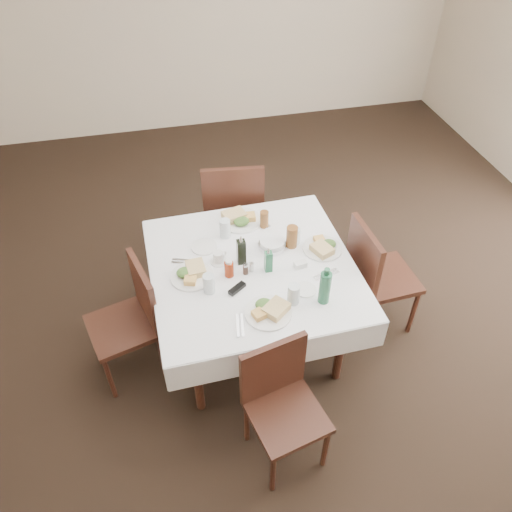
{
  "coord_description": "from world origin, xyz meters",
  "views": [
    {
      "loc": [
        -0.75,
        -2.43,
        3.06
      ],
      "look_at": [
        -0.19,
        -0.0,
        0.8
      ],
      "focal_mm": 35.0,
      "sensor_mm": 36.0,
      "label": 1
    }
  ],
  "objects_px": {
    "coffee_mug": "(219,258)",
    "chair_south": "(280,397)",
    "chair_west": "(133,315)",
    "water_e": "(295,236)",
    "water_s": "(294,294)",
    "bread_basket": "(272,244)",
    "water_w": "(209,284)",
    "green_bottle": "(325,287)",
    "ketchup_bottle": "(229,268)",
    "dining_table": "(253,274)",
    "oil_cruet_dark": "(241,251)",
    "chair_east": "(374,272)",
    "water_n": "(225,228)",
    "oil_cruet_green": "(268,261)",
    "chair_north": "(233,206)"
  },
  "relations": [
    {
      "from": "bread_basket",
      "to": "water_w",
      "type": "bearing_deg",
      "value": -146.99
    },
    {
      "from": "dining_table",
      "to": "water_e",
      "type": "xyz_separation_m",
      "value": [
        0.34,
        0.16,
        0.14
      ]
    },
    {
      "from": "oil_cruet_green",
      "to": "ketchup_bottle",
      "type": "height_order",
      "value": "oil_cruet_green"
    },
    {
      "from": "water_e",
      "to": "green_bottle",
      "type": "relative_size",
      "value": 0.45
    },
    {
      "from": "dining_table",
      "to": "oil_cruet_dark",
      "type": "distance_m",
      "value": 0.2
    },
    {
      "from": "water_w",
      "to": "green_bottle",
      "type": "relative_size",
      "value": 0.5
    },
    {
      "from": "oil_cruet_dark",
      "to": "green_bottle",
      "type": "distance_m",
      "value": 0.63
    },
    {
      "from": "dining_table",
      "to": "green_bottle",
      "type": "height_order",
      "value": "green_bottle"
    },
    {
      "from": "bread_basket",
      "to": "oil_cruet_green",
      "type": "relative_size",
      "value": 0.97
    },
    {
      "from": "oil_cruet_green",
      "to": "ketchup_bottle",
      "type": "xyz_separation_m",
      "value": [
        -0.26,
        0.01,
        -0.02
      ]
    },
    {
      "from": "water_w",
      "to": "oil_cruet_dark",
      "type": "height_order",
      "value": "oil_cruet_dark"
    },
    {
      "from": "chair_west",
      "to": "water_e",
      "type": "bearing_deg",
      "value": 9.5
    },
    {
      "from": "water_e",
      "to": "green_bottle",
      "type": "height_order",
      "value": "green_bottle"
    },
    {
      "from": "bread_basket",
      "to": "chair_east",
      "type": "bearing_deg",
      "value": -14.56
    },
    {
      "from": "dining_table",
      "to": "water_w",
      "type": "bearing_deg",
      "value": -152.23
    },
    {
      "from": "chair_east",
      "to": "water_e",
      "type": "bearing_deg",
      "value": 160.12
    },
    {
      "from": "chair_south",
      "to": "dining_table",
      "type": "bearing_deg",
      "value": 88.11
    },
    {
      "from": "water_w",
      "to": "dining_table",
      "type": "bearing_deg",
      "value": 27.77
    },
    {
      "from": "chair_west",
      "to": "coffee_mug",
      "type": "height_order",
      "value": "chair_west"
    },
    {
      "from": "chair_west",
      "to": "oil_cruet_dark",
      "type": "xyz_separation_m",
      "value": [
        0.77,
        0.09,
        0.35
      ]
    },
    {
      "from": "dining_table",
      "to": "coffee_mug",
      "type": "xyz_separation_m",
      "value": [
        -0.21,
        0.09,
        0.12
      ]
    },
    {
      "from": "water_s",
      "to": "oil_cruet_green",
      "type": "xyz_separation_m",
      "value": [
        -0.08,
        0.31,
        0.01
      ]
    },
    {
      "from": "green_bottle",
      "to": "oil_cruet_green",
      "type": "bearing_deg",
      "value": 127.78
    },
    {
      "from": "dining_table",
      "to": "oil_cruet_dark",
      "type": "xyz_separation_m",
      "value": [
        -0.07,
        0.05,
        0.18
      ]
    },
    {
      "from": "water_s",
      "to": "chair_east",
      "type": "bearing_deg",
      "value": 25.26
    },
    {
      "from": "chair_south",
      "to": "water_e",
      "type": "bearing_deg",
      "value": 69.92
    },
    {
      "from": "dining_table",
      "to": "water_s",
      "type": "distance_m",
      "value": 0.44
    },
    {
      "from": "dining_table",
      "to": "coffee_mug",
      "type": "height_order",
      "value": "coffee_mug"
    },
    {
      "from": "chair_north",
      "to": "bread_basket",
      "type": "distance_m",
      "value": 0.81
    },
    {
      "from": "water_n",
      "to": "dining_table",
      "type": "bearing_deg",
      "value": -70.77
    },
    {
      "from": "chair_west",
      "to": "bread_basket",
      "type": "xyz_separation_m",
      "value": [
        1.01,
        0.18,
        0.27
      ]
    },
    {
      "from": "dining_table",
      "to": "bread_basket",
      "type": "bearing_deg",
      "value": 41.18
    },
    {
      "from": "chair_east",
      "to": "dining_table",
      "type": "bearing_deg",
      "value": 177.75
    },
    {
      "from": "water_n",
      "to": "chair_west",
      "type": "bearing_deg",
      "value": -151.95
    },
    {
      "from": "coffee_mug",
      "to": "chair_south",
      "type": "bearing_deg",
      "value": -78.88
    },
    {
      "from": "dining_table",
      "to": "water_n",
      "type": "bearing_deg",
      "value": 109.23
    },
    {
      "from": "oil_cruet_dark",
      "to": "ketchup_bottle",
      "type": "height_order",
      "value": "oil_cruet_dark"
    },
    {
      "from": "dining_table",
      "to": "oil_cruet_dark",
      "type": "bearing_deg",
      "value": 140.75
    },
    {
      "from": "bread_basket",
      "to": "coffee_mug",
      "type": "bearing_deg",
      "value": -170.88
    },
    {
      "from": "chair_south",
      "to": "chair_east",
      "type": "bearing_deg",
      "value": 41.48
    },
    {
      "from": "oil_cruet_dark",
      "to": "oil_cruet_green",
      "type": "xyz_separation_m",
      "value": [
        0.16,
        -0.12,
        -0.02
      ]
    },
    {
      "from": "coffee_mug",
      "to": "green_bottle",
      "type": "height_order",
      "value": "green_bottle"
    },
    {
      "from": "ketchup_bottle",
      "to": "water_e",
      "type": "bearing_deg",
      "value": 23.12
    },
    {
      "from": "chair_south",
      "to": "ketchup_bottle",
      "type": "bearing_deg",
      "value": 100.02
    },
    {
      "from": "chair_west",
      "to": "water_s",
      "type": "bearing_deg",
      "value": -18.88
    },
    {
      "from": "ketchup_bottle",
      "to": "coffee_mug",
      "type": "distance_m",
      "value": 0.15
    },
    {
      "from": "water_w",
      "to": "bread_basket",
      "type": "distance_m",
      "value": 0.59
    },
    {
      "from": "water_n",
      "to": "water_s",
      "type": "relative_size",
      "value": 1.0
    },
    {
      "from": "chair_west",
      "to": "water_e",
      "type": "distance_m",
      "value": 1.23
    },
    {
      "from": "chair_north",
      "to": "water_n",
      "type": "height_order",
      "value": "chair_north"
    }
  ]
}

